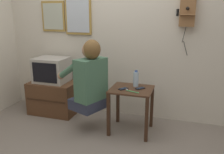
% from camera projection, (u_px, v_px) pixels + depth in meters
% --- Properties ---
extents(ground_plane, '(14.00, 14.00, 0.00)m').
position_uv_depth(ground_plane, '(93.00, 143.00, 2.87)').
color(ground_plane, slate).
extents(wall_back, '(6.80, 0.05, 2.55)m').
position_uv_depth(wall_back, '(116.00, 30.00, 3.44)').
color(wall_back, beige).
rests_on(wall_back, ground_plane).
extents(side_table, '(0.53, 0.47, 0.59)m').
position_uv_depth(side_table, '(131.00, 98.00, 3.04)').
color(side_table, '#422819').
rests_on(side_table, ground_plane).
extents(person, '(0.64, 0.57, 0.91)m').
position_uv_depth(person, '(90.00, 78.00, 3.00)').
color(person, '#2D3347').
rests_on(person, ground_plane).
extents(tv_stand, '(0.71, 0.49, 0.50)m').
position_uv_depth(tv_stand, '(55.00, 97.00, 3.71)').
color(tv_stand, '#51331E').
rests_on(tv_stand, ground_plane).
extents(television, '(0.48, 0.39, 0.37)m').
position_uv_depth(television, '(52.00, 70.00, 3.60)').
color(television, '#ADA89E').
rests_on(television, tv_stand).
extents(wall_phone_antique, '(0.23, 0.19, 0.81)m').
position_uv_depth(wall_phone_antique, '(188.00, 10.00, 3.01)').
color(wall_phone_antique, brown).
extents(framed_picture, '(0.39, 0.03, 0.45)m').
position_uv_depth(framed_picture, '(53.00, 16.00, 3.64)').
color(framed_picture, olive).
extents(wall_mirror, '(0.41, 0.04, 0.67)m').
position_uv_depth(wall_mirror, '(78.00, 11.00, 3.50)').
color(wall_mirror, olive).
extents(cell_phone_held, '(0.12, 0.14, 0.01)m').
position_uv_depth(cell_phone_held, '(123.00, 89.00, 2.98)').
color(cell_phone_held, black).
rests_on(cell_phone_held, side_table).
extents(cell_phone_spare, '(0.13, 0.13, 0.01)m').
position_uv_depth(cell_phone_spare, '(140.00, 88.00, 3.00)').
color(cell_phone_spare, black).
rests_on(cell_phone_spare, side_table).
extents(water_bottle, '(0.07, 0.07, 0.22)m').
position_uv_depth(water_bottle, '(136.00, 79.00, 3.07)').
color(water_bottle, '#ADC6DB').
rests_on(water_bottle, side_table).
extents(toothbrush, '(0.18, 0.07, 0.02)m').
position_uv_depth(toothbrush, '(131.00, 91.00, 2.89)').
color(toothbrush, '#4CBF66').
rests_on(toothbrush, side_table).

